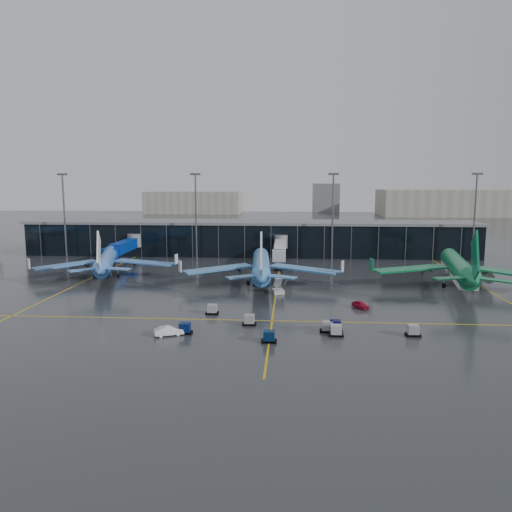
# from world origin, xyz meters

# --- Properties ---
(ground) EXTENTS (600.00, 600.00, 0.00)m
(ground) POSITION_xyz_m (0.00, 0.00, 0.00)
(ground) COLOR #282B2D
(ground) RESTS_ON ground
(terminal_pier) EXTENTS (142.00, 17.00, 10.70)m
(terminal_pier) POSITION_xyz_m (0.00, 62.00, 5.42)
(terminal_pier) COLOR black
(terminal_pier) RESTS_ON ground
(jet_bridges) EXTENTS (94.00, 27.50, 7.20)m
(jet_bridges) POSITION_xyz_m (-35.00, 42.99, 4.55)
(jet_bridges) COLOR #595B60
(jet_bridges) RESTS_ON ground
(flood_masts) EXTENTS (203.00, 0.50, 25.50)m
(flood_masts) POSITION_xyz_m (5.00, 50.00, 13.81)
(flood_masts) COLOR #595B60
(flood_masts) RESTS_ON ground
(distant_hangars) EXTENTS (260.00, 71.00, 22.00)m
(distant_hangars) POSITION_xyz_m (49.94, 270.08, 8.79)
(distant_hangars) COLOR #B2AD99
(distant_hangars) RESTS_ON ground
(taxi_lines) EXTENTS (220.00, 120.00, 0.02)m
(taxi_lines) POSITION_xyz_m (10.00, 10.61, 0.01)
(taxi_lines) COLOR gold
(taxi_lines) RESTS_ON ground
(airliner_arkefly) EXTENTS (44.42, 47.71, 12.16)m
(airliner_arkefly) POSITION_xyz_m (-31.92, 21.92, 6.08)
(airliner_arkefly) COLOR #417DD6
(airliner_arkefly) RESTS_ON ground
(airliner_klm_near) EXTENTS (39.38, 44.17, 12.90)m
(airliner_klm_near) POSITION_xyz_m (6.28, 16.21, 6.45)
(airliner_klm_near) COLOR #3E83CC
(airliner_klm_near) RESTS_ON ground
(airliner_aer_lingus) EXTENTS (46.00, 50.33, 13.55)m
(airliner_aer_lingus) POSITION_xyz_m (49.89, 15.82, 6.77)
(airliner_aer_lingus) COLOR #0D703F
(airliner_aer_lingus) RESTS_ON ground
(baggage_carts) EXTENTS (36.57, 16.41, 1.70)m
(baggage_carts) POSITION_xyz_m (12.85, -20.48, 0.76)
(baggage_carts) COLOR black
(baggage_carts) RESTS_ON ground
(mobile_airstair) EXTENTS (2.86, 3.61, 3.45)m
(mobile_airstair) POSITION_xyz_m (10.42, 6.13, 0.77)
(mobile_airstair) COLOR silver
(mobile_airstair) RESTS_ON ground
(service_van_red) EXTENTS (3.25, 4.00, 1.28)m
(service_van_red) POSITION_xyz_m (25.84, -5.39, 0.64)
(service_van_red) COLOR #AD0D2D
(service_van_red) RESTS_ON ground
(service_van_white) EXTENTS (4.63, 3.20, 1.45)m
(service_van_white) POSITION_xyz_m (-5.19, -24.13, 0.72)
(service_van_white) COLOR white
(service_van_white) RESTS_ON ground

